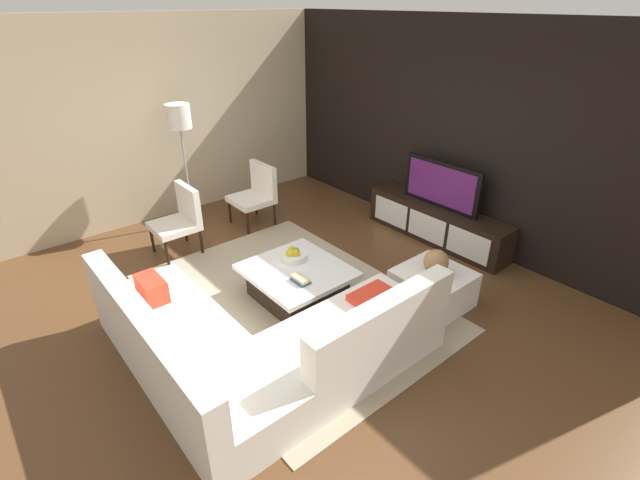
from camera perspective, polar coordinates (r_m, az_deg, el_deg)
The scene contains 15 objects.
ground_plane at distance 4.99m, azimuth -3.02°, elevation -8.20°, with size 14.00×14.00×0.00m, color brown.
feature_wall_back at distance 6.22m, azimuth 17.34°, elevation 12.40°, with size 6.40×0.12×2.80m, color black.
side_wall_left at distance 7.12m, azimuth -18.23°, elevation 14.12°, with size 0.12×5.20×2.80m, color #C6B28E.
area_rug at distance 5.05m, azimuth -3.71°, elevation -7.64°, with size 3.31×2.40×0.01m, color tan.
media_console at distance 6.37m, azimuth 14.35°, elevation 2.06°, with size 2.07×0.43×0.50m.
television at distance 6.16m, azimuth 14.95°, elevation 6.69°, with size 1.14×0.06×0.61m.
sectional_couch at distance 4.10m, azimuth -8.28°, elevation -12.80°, with size 2.41×2.42×0.82m.
coffee_table at distance 4.99m, azimuth -2.86°, elevation -5.38°, with size 1.05×0.98×0.38m.
accent_chair_near at distance 6.07m, azimuth -17.06°, elevation 2.85°, with size 0.54×0.54×0.87m.
floor_lamp at distance 6.54m, azimuth -17.16°, elevation 13.67°, with size 0.32×0.32×1.72m.
ottoman at distance 5.04m, azimuth 13.88°, elevation -5.87°, with size 0.70×0.70×0.40m, color white.
fruit_bowl at distance 5.04m, azimuth -3.29°, elevation -1.87°, with size 0.28×0.28×0.14m.
accent_chair_far at distance 6.66m, azimuth -7.94°, elevation 6.09°, with size 0.57×0.54×0.87m.
decorative_ball at distance 4.87m, azimuth 14.32°, elevation -2.64°, with size 0.26×0.26×0.26m, color #997247.
book_stack at distance 4.66m, azimuth -2.46°, elevation -4.96°, with size 0.20×0.13×0.06m.
Camera 1 is at (3.25, -2.38, 2.94)m, focal length 25.59 mm.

